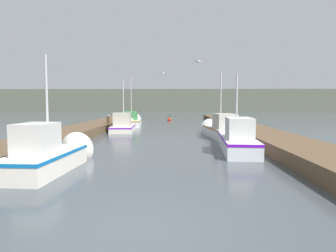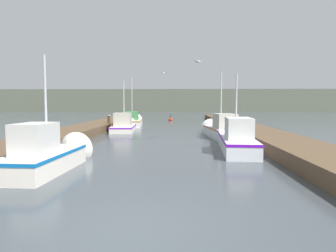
{
  "view_description": "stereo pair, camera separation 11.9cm",
  "coord_description": "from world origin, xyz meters",
  "px_view_note": "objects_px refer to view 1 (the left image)",
  "views": [
    {
      "loc": [
        0.73,
        -4.95,
        2.2
      ],
      "look_at": [
        0.27,
        12.06,
        0.86
      ],
      "focal_mm": 32.0,
      "sensor_mm": 36.0,
      "label": 1
    },
    {
      "loc": [
        0.85,
        -4.95,
        2.2
      ],
      "look_at": [
        0.27,
        12.06,
        0.86
      ],
      "focal_mm": 32.0,
      "sensor_mm": 36.0,
      "label": 2
    }
  ],
  "objects_px": {
    "fishing_boat_2": "(220,129)",
    "mooring_piling_0": "(108,123)",
    "fishing_boat_4": "(132,121)",
    "mooring_piling_1": "(117,121)",
    "mooring_piling_2": "(223,121)",
    "seagull_lead": "(198,62)",
    "fishing_boat_3": "(124,125)",
    "fishing_boat_0": "(51,154)",
    "fishing_boat_1": "(236,138)",
    "channel_buoy": "(169,120)",
    "seagull_1": "(164,73)"
  },
  "relations": [
    {
      "from": "fishing_boat_0",
      "to": "fishing_boat_3",
      "type": "distance_m",
      "value": 13.54
    },
    {
      "from": "mooring_piling_1",
      "to": "channel_buoy",
      "type": "relative_size",
      "value": 1.16
    },
    {
      "from": "fishing_boat_1",
      "to": "fishing_boat_2",
      "type": "xyz_separation_m",
      "value": [
        0.01,
        5.08,
        -0.01
      ]
    },
    {
      "from": "fishing_boat_2",
      "to": "fishing_boat_3",
      "type": "height_order",
      "value": "fishing_boat_2"
    },
    {
      "from": "fishing_boat_3",
      "to": "mooring_piling_0",
      "type": "distance_m",
      "value": 1.36
    },
    {
      "from": "fishing_boat_3",
      "to": "mooring_piling_0",
      "type": "xyz_separation_m",
      "value": [
        -1.3,
        0.34,
        0.21
      ]
    },
    {
      "from": "fishing_boat_2",
      "to": "channel_buoy",
      "type": "xyz_separation_m",
      "value": [
        -3.62,
        16.72,
        -0.36
      ]
    },
    {
      "from": "mooring_piling_0",
      "to": "mooring_piling_2",
      "type": "xyz_separation_m",
      "value": [
        9.37,
        2.09,
        0.02
      ]
    },
    {
      "from": "fishing_boat_1",
      "to": "mooring_piling_0",
      "type": "distance_m",
      "value": 12.52
    },
    {
      "from": "fishing_boat_1",
      "to": "seagull_lead",
      "type": "bearing_deg",
      "value": 132.45
    },
    {
      "from": "mooring_piling_0",
      "to": "seagull_lead",
      "type": "relative_size",
      "value": 2.44
    },
    {
      "from": "fishing_boat_2",
      "to": "mooring_piling_2",
      "type": "height_order",
      "value": "fishing_boat_2"
    },
    {
      "from": "fishing_boat_3",
      "to": "seagull_lead",
      "type": "distance_m",
      "value": 9.65
    },
    {
      "from": "fishing_boat_0",
      "to": "seagull_1",
      "type": "xyz_separation_m",
      "value": [
        3.21,
        12.13,
        3.81
      ]
    },
    {
      "from": "fishing_boat_4",
      "to": "seagull_lead",
      "type": "relative_size",
      "value": 12.09
    },
    {
      "from": "fishing_boat_4",
      "to": "mooring_piling_1",
      "type": "bearing_deg",
      "value": -129.14
    },
    {
      "from": "fishing_boat_0",
      "to": "fishing_boat_1",
      "type": "relative_size",
      "value": 0.73
    },
    {
      "from": "fishing_boat_1",
      "to": "fishing_boat_3",
      "type": "bearing_deg",
      "value": 131.2
    },
    {
      "from": "mooring_piling_2",
      "to": "fishing_boat_0",
      "type": "bearing_deg",
      "value": -116.92
    },
    {
      "from": "channel_buoy",
      "to": "mooring_piling_2",
      "type": "bearing_deg",
      "value": -64.9
    },
    {
      "from": "fishing_boat_4",
      "to": "mooring_piling_1",
      "type": "height_order",
      "value": "fishing_boat_4"
    },
    {
      "from": "fishing_boat_1",
      "to": "fishing_boat_3",
      "type": "distance_m",
      "value": 11.44
    },
    {
      "from": "fishing_boat_2",
      "to": "fishing_boat_4",
      "type": "relative_size",
      "value": 1.01
    },
    {
      "from": "fishing_boat_4",
      "to": "fishing_boat_1",
      "type": "bearing_deg",
      "value": -67.82
    },
    {
      "from": "fishing_boat_2",
      "to": "fishing_boat_3",
      "type": "bearing_deg",
      "value": 143.58
    },
    {
      "from": "fishing_boat_1",
      "to": "channel_buoy",
      "type": "relative_size",
      "value": 6.51
    },
    {
      "from": "channel_buoy",
      "to": "seagull_lead",
      "type": "bearing_deg",
      "value": -84.27
    },
    {
      "from": "fishing_boat_1",
      "to": "mooring_piling_1",
      "type": "distance_m",
      "value": 14.85
    },
    {
      "from": "fishing_boat_2",
      "to": "channel_buoy",
      "type": "distance_m",
      "value": 17.11
    },
    {
      "from": "seagull_1",
      "to": "seagull_lead",
      "type": "bearing_deg",
      "value": -52.59
    },
    {
      "from": "mooring_piling_2",
      "to": "mooring_piling_1",
      "type": "bearing_deg",
      "value": 174.64
    },
    {
      "from": "fishing_boat_3",
      "to": "seagull_lead",
      "type": "bearing_deg",
      "value": -57.09
    },
    {
      "from": "fishing_boat_1",
      "to": "channel_buoy",
      "type": "bearing_deg",
      "value": 103.59
    },
    {
      "from": "fishing_boat_4",
      "to": "mooring_piling_1",
      "type": "distance_m",
      "value": 1.95
    },
    {
      "from": "channel_buoy",
      "to": "mooring_piling_0",
      "type": "bearing_deg",
      "value": -110.36
    },
    {
      "from": "fishing_boat_1",
      "to": "mooring_piling_0",
      "type": "relative_size",
      "value": 5.25
    },
    {
      "from": "seagull_1",
      "to": "fishing_boat_4",
      "type": "bearing_deg",
      "value": 134.8
    },
    {
      "from": "fishing_boat_2",
      "to": "mooring_piling_0",
      "type": "distance_m",
      "value": 9.3
    },
    {
      "from": "fishing_boat_1",
      "to": "mooring_piling_2",
      "type": "height_order",
      "value": "fishing_boat_1"
    },
    {
      "from": "fishing_boat_4",
      "to": "mooring_piling_1",
      "type": "relative_size",
      "value": 5.29
    },
    {
      "from": "mooring_piling_1",
      "to": "fishing_boat_1",
      "type": "bearing_deg",
      "value": -56.82
    },
    {
      "from": "fishing_boat_2",
      "to": "mooring_piling_0",
      "type": "height_order",
      "value": "fishing_boat_2"
    },
    {
      "from": "fishing_boat_3",
      "to": "mooring_piling_2",
      "type": "xyz_separation_m",
      "value": [
        8.07,
        2.43,
        0.22
      ]
    },
    {
      "from": "fishing_boat_0",
      "to": "fishing_boat_2",
      "type": "distance_m",
      "value": 11.75
    },
    {
      "from": "fishing_boat_2",
      "to": "mooring_piling_1",
      "type": "relative_size",
      "value": 5.36
    },
    {
      "from": "fishing_boat_3",
      "to": "seagull_1",
      "type": "relative_size",
      "value": 9.16
    },
    {
      "from": "seagull_1",
      "to": "fishing_boat_1",
      "type": "bearing_deg",
      "value": -47.12
    },
    {
      "from": "mooring_piling_2",
      "to": "channel_buoy",
      "type": "distance_m",
      "value": 11.32
    },
    {
      "from": "mooring_piling_2",
      "to": "fishing_boat_2",
      "type": "bearing_deg",
      "value": -100.31
    },
    {
      "from": "fishing_boat_2",
      "to": "fishing_boat_1",
      "type": "bearing_deg",
      "value": -96.04
    }
  ]
}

